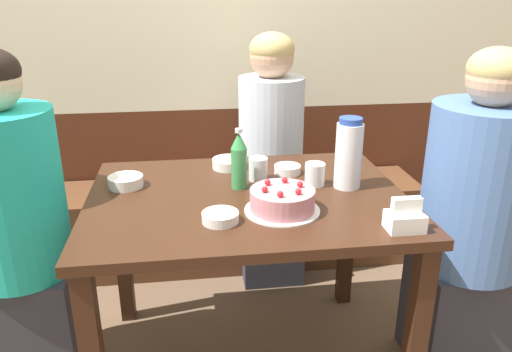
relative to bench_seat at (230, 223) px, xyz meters
name	(u,v)px	position (x,y,z in m)	size (l,w,h in m)	color
back_wall	(222,22)	(0.00, 0.22, 1.03)	(4.80, 0.04, 2.50)	#4C2314
bench_seat	(230,223)	(0.00, 0.00, 0.00)	(2.03, 0.38, 0.43)	#56331E
dining_table	(247,222)	(0.00, -0.83, 0.41)	(1.11, 0.83, 0.74)	#381E11
birthday_cake	(282,201)	(0.10, -0.98, 0.56)	(0.25, 0.25, 0.10)	white
water_pitcher	(349,154)	(0.37, -0.80, 0.64)	(0.10, 0.10, 0.26)	white
soju_bottle	(239,160)	(-0.02, -0.76, 0.62)	(0.06, 0.06, 0.22)	#388E4C
napkin_holder	(405,218)	(0.44, -1.16, 0.56)	(0.11, 0.08, 0.11)	white
bowl_soup_white	(229,163)	(-0.04, -0.54, 0.54)	(0.13, 0.13, 0.04)	white
bowl_rice_small	(220,217)	(-0.11, -1.03, 0.53)	(0.12, 0.12, 0.03)	white
bowl_side_dish	(287,169)	(0.18, -0.64, 0.53)	(0.10, 0.10, 0.03)	white
bowl_sauce_shallow	(126,181)	(-0.43, -0.69, 0.54)	(0.13, 0.13, 0.04)	white
glass_water_tall	(258,169)	(0.06, -0.69, 0.56)	(0.07, 0.07, 0.09)	silver
glass_tumbler_short	(315,174)	(0.26, -0.77, 0.56)	(0.07, 0.07, 0.08)	silver
person_teal_shirt	(271,167)	(0.20, -0.15, 0.37)	(0.31, 0.34, 1.23)	#33333D
person_pale_blue_shirt	(472,222)	(0.82, -0.92, 0.40)	(0.38, 0.38, 1.24)	#33333D
person_grey_tee	(16,229)	(-0.82, -0.75, 0.40)	(0.36, 0.36, 1.25)	#33333D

